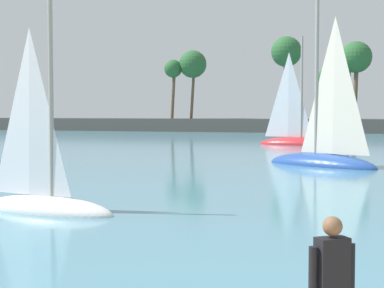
{
  "coord_description": "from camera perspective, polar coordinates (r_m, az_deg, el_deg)",
  "views": [
    {
      "loc": [
        4.46,
        2.35,
        2.77
      ],
      "look_at": [
        0.47,
        15.78,
        2.01
      ],
      "focal_mm": 56.51,
      "sensor_mm": 36.0,
      "label": 1
    }
  ],
  "objects": [
    {
      "name": "sailboat_toward_headland",
      "position": [
        49.36,
        9.76,
        0.89
      ],
      "size": [
        6.69,
        3.36,
        9.31
      ],
      "color": "red",
      "rests_on": "sea"
    },
    {
      "name": "sailboat_mid_bay",
      "position": [
        30.65,
        12.29,
        -0.49
      ],
      "size": [
        6.33,
        4.9,
        9.1
      ],
      "color": "#234793",
      "rests_on": "sea"
    },
    {
      "name": "sailboat_near_shore",
      "position": [
        16.92,
        -13.86,
        -4.27
      ],
      "size": [
        4.45,
        2.03,
        6.21
      ],
      "color": "white",
      "rests_on": "sea"
    },
    {
      "name": "sea",
      "position": [
        63.13,
        12.46,
        0.54
      ],
      "size": [
        220.0,
        112.31,
        0.06
      ],
      "primitive_type": "cube",
      "color": "teal",
      "rests_on": "ground"
    },
    {
      "name": "palm_headland",
      "position": [
        79.14,
        12.88,
        2.97
      ],
      "size": [
        101.67,
        6.0,
        12.45
      ],
      "color": "#514C47",
      "rests_on": "ground"
    }
  ]
}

